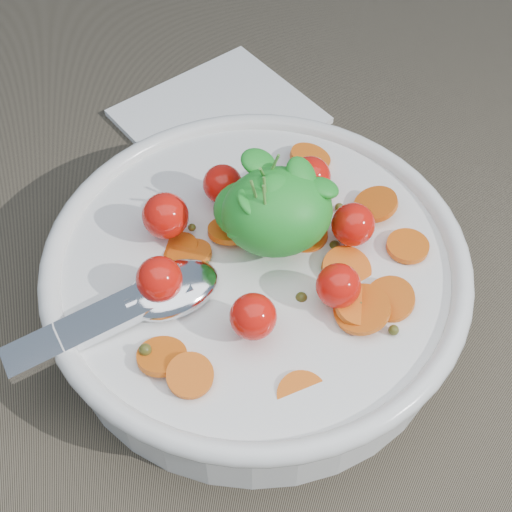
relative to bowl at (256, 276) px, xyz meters
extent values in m
plane|color=#675D49|center=(-0.01, 0.00, -0.04)|extent=(6.00, 6.00, 0.00)
cylinder|color=white|center=(0.00, 0.00, -0.01)|extent=(0.29, 0.29, 0.06)
torus|color=white|center=(0.00, 0.00, 0.02)|extent=(0.31, 0.31, 0.02)
cylinder|color=white|center=(0.00, 0.00, -0.03)|extent=(0.15, 0.15, 0.01)
cylinder|color=brown|center=(0.00, 0.00, -0.01)|extent=(0.27, 0.27, 0.04)
cylinder|color=orange|center=(0.04, 0.02, 0.02)|extent=(0.05, 0.05, 0.01)
cylinder|color=orange|center=(0.08, -0.05, 0.02)|extent=(0.04, 0.04, 0.02)
cylinder|color=orange|center=(-0.01, 0.03, 0.02)|extent=(0.05, 0.05, 0.02)
cylinder|color=orange|center=(-0.07, -0.07, 0.02)|extent=(0.04, 0.04, 0.01)
cylinder|color=orange|center=(-0.06, -0.09, 0.03)|extent=(0.04, 0.04, 0.01)
cylinder|color=orange|center=(0.03, 0.03, 0.02)|extent=(0.05, 0.05, 0.01)
cylinder|color=orange|center=(0.06, -0.06, 0.03)|extent=(0.04, 0.04, 0.01)
cylinder|color=orange|center=(0.03, 0.02, 0.03)|extent=(0.05, 0.05, 0.02)
cylinder|color=orange|center=(0.11, -0.01, 0.02)|extent=(0.04, 0.04, 0.00)
cylinder|color=orange|center=(0.06, -0.06, 0.03)|extent=(0.05, 0.05, 0.02)
cylinder|color=orange|center=(0.10, 0.03, 0.03)|extent=(0.04, 0.05, 0.02)
cylinder|color=orange|center=(-0.05, 0.01, 0.02)|extent=(0.05, 0.05, 0.02)
cylinder|color=orange|center=(0.06, 0.09, 0.03)|extent=(0.04, 0.04, 0.02)
cylinder|color=orange|center=(-0.05, 0.02, 0.02)|extent=(0.03, 0.03, 0.01)
cylinder|color=orange|center=(0.06, -0.02, 0.02)|extent=(0.04, 0.04, 0.02)
cylinder|color=orange|center=(0.01, -0.11, 0.02)|extent=(0.05, 0.05, 0.02)
sphere|color=#494A18|center=(-0.04, 0.03, 0.03)|extent=(0.01, 0.01, 0.01)
sphere|color=#494A18|center=(0.06, 0.00, 0.02)|extent=(0.01, 0.01, 0.01)
sphere|color=#494A18|center=(0.05, 0.08, 0.02)|extent=(0.01, 0.01, 0.01)
sphere|color=#494A18|center=(-0.08, -0.06, 0.03)|extent=(0.01, 0.01, 0.01)
sphere|color=#494A18|center=(-0.04, 0.00, 0.02)|extent=(0.01, 0.01, 0.01)
sphere|color=#494A18|center=(0.01, 0.05, 0.03)|extent=(0.01, 0.01, 0.01)
sphere|color=#494A18|center=(0.08, -0.08, 0.02)|extent=(0.01, 0.01, 0.01)
sphere|color=#494A18|center=(0.06, -0.06, 0.03)|extent=(0.01, 0.01, 0.01)
sphere|color=#494A18|center=(0.02, -0.04, 0.02)|extent=(0.01, 0.01, 0.01)
sphere|color=#494A18|center=(0.07, 0.03, 0.02)|extent=(0.01, 0.01, 0.01)
sphere|color=#494A18|center=(0.09, 0.02, 0.02)|extent=(0.01, 0.01, 0.01)
sphere|color=#494A18|center=(-0.04, 0.00, 0.02)|extent=(0.01, 0.01, 0.01)
sphere|color=red|center=(0.07, 0.00, 0.04)|extent=(0.03, 0.03, 0.03)
sphere|color=red|center=(0.05, 0.05, 0.04)|extent=(0.03, 0.03, 0.03)
sphere|color=red|center=(-0.01, 0.06, 0.04)|extent=(0.03, 0.03, 0.03)
sphere|color=red|center=(-0.06, 0.03, 0.04)|extent=(0.03, 0.03, 0.03)
sphere|color=red|center=(-0.07, -0.02, 0.04)|extent=(0.03, 0.03, 0.03)
sphere|color=red|center=(-0.01, -0.06, 0.04)|extent=(0.03, 0.03, 0.03)
sphere|color=red|center=(0.05, -0.05, 0.04)|extent=(0.03, 0.03, 0.03)
ellipsoid|color=green|center=(0.02, 0.01, 0.06)|extent=(0.08, 0.07, 0.06)
ellipsoid|color=green|center=(0.00, 0.02, 0.05)|extent=(0.04, 0.04, 0.04)
ellipsoid|color=green|center=(0.02, 0.02, 0.07)|extent=(0.02, 0.03, 0.02)
ellipsoid|color=green|center=(0.01, 0.01, 0.07)|extent=(0.03, 0.03, 0.02)
ellipsoid|color=green|center=(-0.01, 0.01, 0.05)|extent=(0.03, 0.02, 0.02)
ellipsoid|color=green|center=(0.01, 0.02, 0.07)|extent=(0.02, 0.02, 0.02)
ellipsoid|color=green|center=(0.00, 0.01, 0.07)|extent=(0.03, 0.03, 0.03)
ellipsoid|color=green|center=(0.01, 0.01, 0.07)|extent=(0.03, 0.03, 0.02)
ellipsoid|color=green|center=(-0.01, 0.00, 0.06)|extent=(0.03, 0.02, 0.02)
ellipsoid|color=green|center=(0.04, 0.02, 0.08)|extent=(0.03, 0.03, 0.03)
ellipsoid|color=green|center=(-0.01, 0.00, 0.07)|extent=(0.03, 0.03, 0.02)
ellipsoid|color=green|center=(0.03, 0.01, 0.06)|extent=(0.03, 0.03, 0.03)
ellipsoid|color=green|center=(0.02, 0.01, 0.07)|extent=(0.02, 0.02, 0.01)
ellipsoid|color=green|center=(-0.01, 0.03, 0.05)|extent=(0.03, 0.03, 0.02)
ellipsoid|color=green|center=(0.05, 0.01, 0.07)|extent=(0.03, 0.03, 0.02)
ellipsoid|color=green|center=(0.03, 0.03, 0.07)|extent=(0.02, 0.02, 0.01)
ellipsoid|color=green|center=(0.01, 0.00, 0.07)|extent=(0.02, 0.02, 0.01)
ellipsoid|color=green|center=(0.02, 0.01, 0.08)|extent=(0.03, 0.03, 0.02)
ellipsoid|color=green|center=(0.01, 0.05, 0.07)|extent=(0.03, 0.03, 0.02)
ellipsoid|color=green|center=(0.00, 0.01, 0.06)|extent=(0.02, 0.02, 0.01)
cylinder|color=#4C8C33|center=(0.01, 0.03, 0.07)|extent=(0.02, 0.02, 0.05)
cylinder|color=#4C8C33|center=(0.01, 0.03, 0.07)|extent=(0.02, 0.00, 0.05)
cylinder|color=#4C8C33|center=(0.01, 0.00, 0.07)|extent=(0.00, 0.02, 0.05)
cylinder|color=#4C8C33|center=(0.01, -0.01, 0.07)|extent=(0.00, 0.01, 0.05)
cylinder|color=#4C8C33|center=(0.00, 0.00, 0.07)|extent=(0.01, 0.02, 0.05)
ellipsoid|color=silver|center=(-0.06, -0.02, 0.03)|extent=(0.08, 0.06, 0.02)
cube|color=silver|center=(-0.11, -0.04, 0.03)|extent=(0.13, 0.06, 0.02)
cylinder|color=silver|center=(-0.08, -0.03, 0.03)|extent=(0.03, 0.02, 0.01)
cube|color=white|center=(0.00, 0.22, -0.03)|extent=(0.21, 0.21, 0.01)
camera|label=1|loc=(-0.06, -0.31, 0.42)|focal=50.00mm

